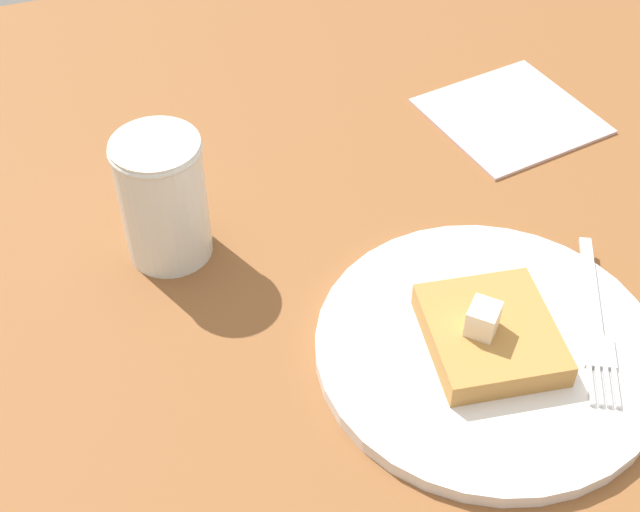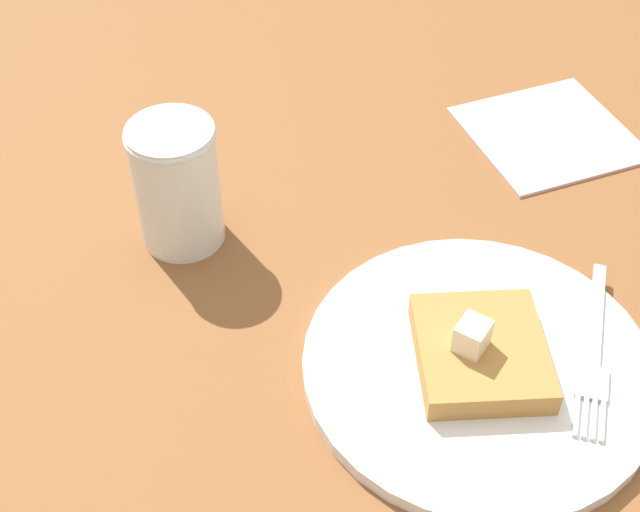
{
  "view_description": "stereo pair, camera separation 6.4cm",
  "coord_description": "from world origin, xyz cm",
  "px_view_note": "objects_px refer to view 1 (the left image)",
  "views": [
    {
      "loc": [
        19.45,
        38.98,
        51.5
      ],
      "look_at": [
        4.53,
        -3.83,
        6.47
      ],
      "focal_mm": 50.0,
      "sensor_mm": 36.0,
      "label": 1
    },
    {
      "loc": [
        13.29,
        40.65,
        51.5
      ],
      "look_at": [
        4.53,
        -3.83,
        6.47
      ],
      "focal_mm": 50.0,
      "sensor_mm": 36.0,
      "label": 2
    }
  ],
  "objects_px": {
    "fork": "(596,326)",
    "syrup_jar": "(164,203)",
    "plate": "(487,348)",
    "napkin": "(511,116)"
  },
  "relations": [
    {
      "from": "fork",
      "to": "syrup_jar",
      "type": "bearing_deg",
      "value": -35.6
    },
    {
      "from": "plate",
      "to": "napkin",
      "type": "bearing_deg",
      "value": -121.23
    },
    {
      "from": "plate",
      "to": "syrup_jar",
      "type": "xyz_separation_m",
      "value": [
        0.19,
        -0.18,
        0.04
      ]
    },
    {
      "from": "fork",
      "to": "syrup_jar",
      "type": "distance_m",
      "value": 0.33
    },
    {
      "from": "plate",
      "to": "napkin",
      "type": "relative_size",
      "value": 1.75
    },
    {
      "from": "syrup_jar",
      "to": "napkin",
      "type": "bearing_deg",
      "value": -168.45
    },
    {
      "from": "plate",
      "to": "fork",
      "type": "bearing_deg",
      "value": 170.84
    },
    {
      "from": "plate",
      "to": "syrup_jar",
      "type": "relative_size",
      "value": 2.31
    },
    {
      "from": "plate",
      "to": "napkin",
      "type": "xyz_separation_m",
      "value": [
        -0.15,
        -0.25,
        -0.01
      ]
    },
    {
      "from": "fork",
      "to": "napkin",
      "type": "xyz_separation_m",
      "value": [
        -0.07,
        -0.26,
        -0.01
      ]
    }
  ]
}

